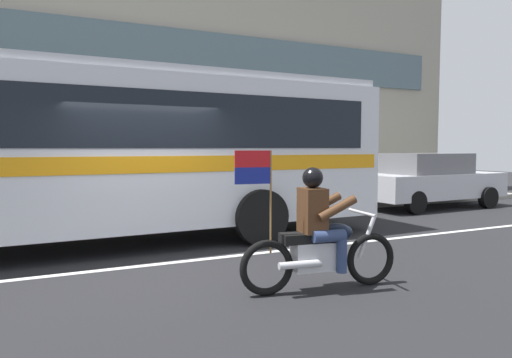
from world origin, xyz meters
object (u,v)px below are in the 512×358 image
at_px(motorcycle_with_rider, 319,238).
at_px(parked_hatchback_downstreet, 430,180).
at_px(transit_bus, 56,143).
at_px(fire_hydrant, 100,201).

bearing_deg(motorcycle_with_rider, parked_hatchback_downstreet, 35.68).
height_order(transit_bus, motorcycle_with_rider, transit_bus).
bearing_deg(motorcycle_with_rider, fire_hydrant, 105.49).
height_order(transit_bus, parked_hatchback_downstreet, transit_bus).
xyz_separation_m(motorcycle_with_rider, fire_hydrant, (-1.88, 6.79, -0.15)).
bearing_deg(fire_hydrant, motorcycle_with_rider, -74.51).
bearing_deg(fire_hydrant, parked_hatchback_downstreet, -8.96).
xyz_separation_m(transit_bus, motorcycle_with_rider, (2.90, -3.94, -1.22)).
relative_size(parked_hatchback_downstreet, fire_hydrant, 6.25).
distance_m(transit_bus, motorcycle_with_rider, 5.04).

